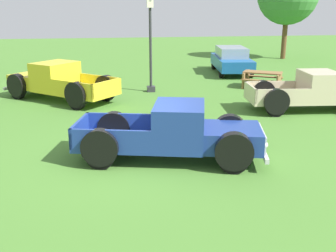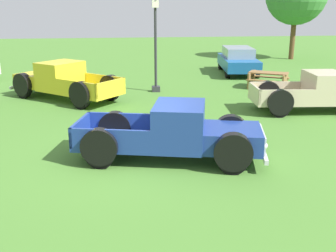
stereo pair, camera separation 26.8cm
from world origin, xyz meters
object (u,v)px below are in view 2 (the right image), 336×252
object	(u,v)px
picnic_table	(268,78)
pickup_truck_behind_left	(60,81)
pickup_truck_foreground	(181,134)
lamp_post_near	(156,44)
pickup_truck_behind_right	(325,93)
sedan_distant_b	(238,60)

from	to	relation	value
picnic_table	pickup_truck_behind_left	bearing A→B (deg)	-174.15
pickup_truck_foreground	picnic_table	bearing A→B (deg)	57.39
pickup_truck_behind_left	lamp_post_near	size ratio (longest dim) A/B	1.22
pickup_truck_behind_right	picnic_table	world-z (taller)	pickup_truck_behind_right
pickup_truck_foreground	lamp_post_near	size ratio (longest dim) A/B	1.22
sedan_distant_b	lamp_post_near	xyz separation A→B (m)	(-5.24, -4.53, 1.41)
pickup_truck_behind_left	pickup_truck_behind_right	xyz separation A→B (m)	(10.20, -3.46, -0.04)
pickup_truck_behind_left	pickup_truck_behind_right	size ratio (longest dim) A/B	1.02
sedan_distant_b	pickup_truck_behind_left	bearing A→B (deg)	-150.09
sedan_distant_b	pickup_truck_foreground	bearing A→B (deg)	-112.25
pickup_truck_behind_left	picnic_table	world-z (taller)	pickup_truck_behind_left
pickup_truck_foreground	sedan_distant_b	world-z (taller)	sedan_distant_b
pickup_truck_foreground	pickup_truck_behind_right	size ratio (longest dim) A/B	1.03
pickup_truck_behind_left	lamp_post_near	distance (m)	4.54
pickup_truck_behind_right	sedan_distant_b	world-z (taller)	sedan_distant_b
lamp_post_near	picnic_table	size ratio (longest dim) A/B	1.82
pickup_truck_behind_right	sedan_distant_b	size ratio (longest dim) A/B	1.06
sedan_distant_b	lamp_post_near	world-z (taller)	lamp_post_near
sedan_distant_b	picnic_table	bearing A→B (deg)	-87.47
pickup_truck_behind_right	sedan_distant_b	xyz separation A→B (m)	(-0.76, 8.89, 0.08)
pickup_truck_behind_right	lamp_post_near	xyz separation A→B (m)	(-6.00, 4.36, 1.49)
pickup_truck_foreground	pickup_truck_behind_right	bearing A→B (deg)	34.87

